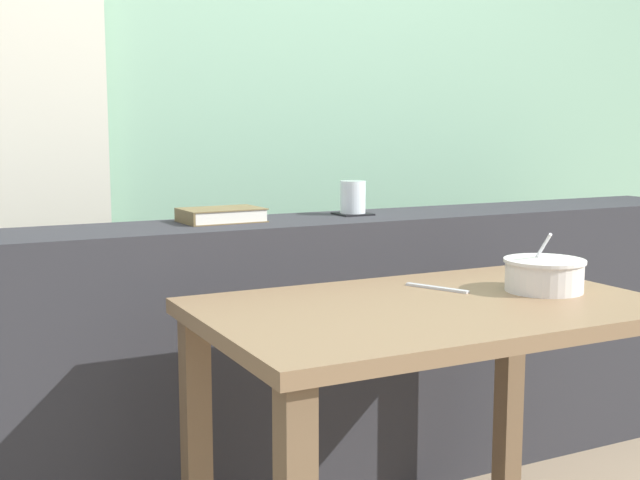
{
  "coord_description": "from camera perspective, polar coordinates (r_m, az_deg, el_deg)",
  "views": [
    {
      "loc": [
        -1.09,
        -1.57,
        1.09
      ],
      "look_at": [
        -0.1,
        0.4,
        0.79
      ],
      "focal_mm": 45.81,
      "sensor_mm": 36.0,
      "label": 1
    }
  ],
  "objects": [
    {
      "name": "juice_glass",
      "position": [
        2.47,
        2.31,
        2.89
      ],
      "size": [
        0.08,
        0.08,
        0.1
      ],
      "color": "white",
      "rests_on": "coaster_square"
    },
    {
      "name": "soup_bowl",
      "position": [
        2.04,
        15.38,
        -2.4
      ],
      "size": [
        0.19,
        0.19,
        0.15
      ],
      "color": "silver",
      "rests_on": "breakfast_table"
    },
    {
      "name": "closed_book",
      "position": [
        2.31,
        -6.94,
        1.75
      ],
      "size": [
        0.23,
        0.16,
        0.04
      ],
      "color": "brown",
      "rests_on": "dark_console_ledge"
    },
    {
      "name": "coaster_square",
      "position": [
        2.48,
        2.3,
        1.83
      ],
      "size": [
        0.1,
        0.1,
        0.0
      ],
      "primitive_type": "cube",
      "color": "black",
      "rests_on": "dark_console_ledge"
    },
    {
      "name": "curtain_left_panel",
      "position": [
        2.74,
        -20.64,
        10.73
      ],
      "size": [
        0.56,
        0.06,
        2.5
      ],
      "primitive_type": "cube",
      "color": "beige",
      "rests_on": "ground"
    },
    {
      "name": "outdoor_backdrop",
      "position": [
        3.04,
        -5.78,
        13.7
      ],
      "size": [
        4.8,
        0.08,
        2.8
      ],
      "primitive_type": "cube",
      "color": "#84B293",
      "rests_on": "ground"
    },
    {
      "name": "dark_console_ledge",
      "position": [
        2.48,
        0.45,
        -7.97
      ],
      "size": [
        2.8,
        0.32,
        0.83
      ],
      "primitive_type": "cube",
      "color": "#2D2D33",
      "rests_on": "ground"
    },
    {
      "name": "fork_utensil",
      "position": [
        2.02,
        8.17,
        -3.33
      ],
      "size": [
        0.09,
        0.16,
        0.01
      ],
      "primitive_type": "cube",
      "rotation": [
        0.0,
        0.0,
        0.43
      ],
      "color": "silver",
      "rests_on": "breakfast_table"
    },
    {
      "name": "breakfast_table",
      "position": [
        1.88,
        7.68,
        -7.91
      ],
      "size": [
        1.03,
        0.65,
        0.7
      ],
      "color": "brown",
      "rests_on": "ground"
    }
  ]
}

